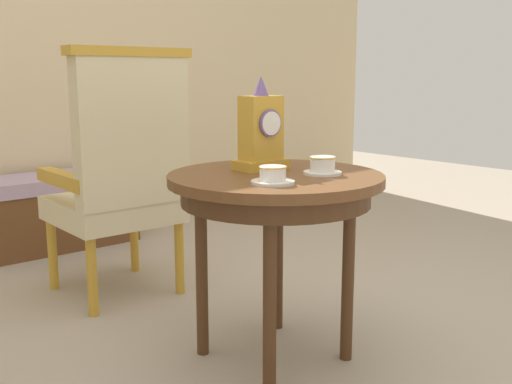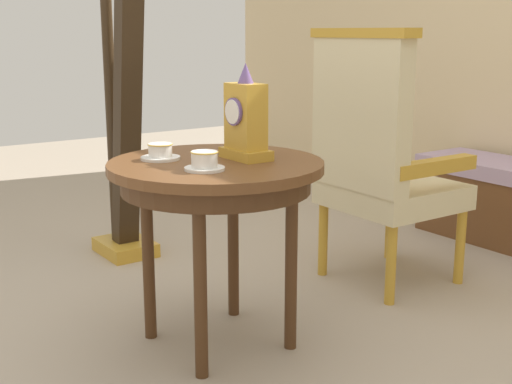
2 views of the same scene
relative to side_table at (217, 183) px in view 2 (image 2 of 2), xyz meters
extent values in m
plane|color=tan|center=(-0.03, 0.00, -0.61)|extent=(10.00, 10.00, 0.00)
cylinder|color=brown|center=(0.00, 0.00, 0.06)|extent=(0.76, 0.76, 0.03)
cylinder|color=#482B16|center=(0.00, 0.00, 0.01)|extent=(0.67, 0.67, 0.07)
cylinder|color=#482B16|center=(0.19, 0.19, -0.28)|extent=(0.04, 0.04, 0.65)
cylinder|color=#482B16|center=(-0.19, 0.19, -0.28)|extent=(0.04, 0.04, 0.65)
cylinder|color=#482B16|center=(-0.19, -0.19, -0.28)|extent=(0.04, 0.04, 0.65)
cylinder|color=#482B16|center=(0.19, -0.19, -0.28)|extent=(0.04, 0.04, 0.65)
cylinder|color=white|center=(-0.14, -0.15, 0.08)|extent=(0.14, 0.14, 0.01)
cylinder|color=white|center=(-0.14, -0.15, 0.11)|extent=(0.08, 0.08, 0.05)
torus|color=gold|center=(-0.14, -0.15, 0.13)|extent=(0.09, 0.09, 0.00)
cylinder|color=white|center=(0.11, -0.12, 0.08)|extent=(0.13, 0.13, 0.01)
cylinder|color=white|center=(0.11, -0.12, 0.11)|extent=(0.09, 0.09, 0.05)
torus|color=gold|center=(0.11, -0.12, 0.14)|extent=(0.09, 0.09, 0.00)
cube|color=gold|center=(0.03, 0.10, 0.10)|extent=(0.19, 0.11, 0.04)
cube|color=gold|center=(0.03, 0.10, 0.23)|extent=(0.14, 0.09, 0.23)
cylinder|color=#664C8C|center=(0.03, 0.05, 0.25)|extent=(0.10, 0.01, 0.10)
cylinder|color=white|center=(0.03, 0.05, 0.25)|extent=(0.08, 0.00, 0.08)
cone|color=#664C8C|center=(0.03, 0.10, 0.38)|extent=(0.06, 0.06, 0.07)
cube|color=beige|center=(-0.11, 1.01, -0.20)|extent=(0.53, 0.53, 0.11)
cube|color=beige|center=(-0.12, 0.79, 0.17)|extent=(0.52, 0.10, 0.64)
cube|color=gold|center=(-0.12, 0.79, 0.51)|extent=(0.56, 0.11, 0.04)
cube|color=gold|center=(0.12, 1.00, -0.04)|extent=(0.08, 0.47, 0.06)
cube|color=gold|center=(-0.34, 1.01, -0.04)|extent=(0.08, 0.47, 0.06)
cylinder|color=gold|center=(0.11, 1.23, -0.43)|extent=(0.04, 0.04, 0.35)
cylinder|color=gold|center=(-0.33, 1.23, -0.43)|extent=(0.04, 0.04, 0.35)
cylinder|color=gold|center=(0.10, 0.79, -0.43)|extent=(0.04, 0.04, 0.35)
cylinder|color=gold|center=(-0.34, 0.79, -0.43)|extent=(0.04, 0.04, 0.35)
cube|color=gold|center=(-1.17, 0.16, -0.57)|extent=(0.32, 0.24, 0.07)
cylinder|color=#332314|center=(-1.27, 0.16, 0.24)|extent=(0.06, 0.06, 1.55)
cube|color=black|center=(-1.07, 0.16, 0.17)|extent=(0.28, 0.11, 1.43)
camera|label=1|loc=(-1.41, -1.57, 0.42)|focal=42.92mm
camera|label=2|loc=(2.00, -1.25, 0.52)|focal=48.18mm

